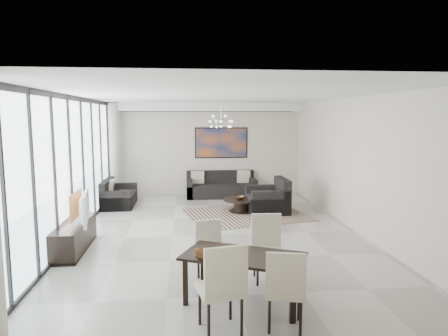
{
  "coord_description": "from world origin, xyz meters",
  "views": [
    {
      "loc": [
        -0.71,
        -8.13,
        2.48
      ],
      "look_at": [
        0.26,
        1.33,
        1.25
      ],
      "focal_mm": 32.0,
      "sensor_mm": 36.0,
      "label": 1
    }
  ],
  "objects": [
    {
      "name": "dining_chair_sw",
      "position": [
        -0.29,
        -3.86,
        0.62
      ],
      "size": [
        0.59,
        0.59,
        1.08
      ],
      "color": "beige",
      "rests_on": "floor"
    },
    {
      "name": "side_table",
      "position": [
        -2.32,
        2.47,
        0.34
      ],
      "size": [
        0.38,
        0.38,
        0.52
      ],
      "color": "black",
      "rests_on": "floor"
    },
    {
      "name": "window_wall",
      "position": [
        -2.86,
        0.0,
        1.47
      ],
      "size": [
        0.37,
        8.95,
        2.9
      ],
      "color": "white",
      "rests_on": "floor"
    },
    {
      "name": "dining_table",
      "position": [
        0.07,
        -3.1,
        0.57
      ],
      "size": [
        1.78,
        1.39,
        0.66
      ],
      "color": "black",
      "rests_on": "floor"
    },
    {
      "name": "loveseat",
      "position": [
        -2.54,
        3.05,
        0.25
      ],
      "size": [
        0.83,
        1.47,
        0.74
      ],
      "color": "black",
      "rests_on": "floor"
    },
    {
      "name": "chandelier",
      "position": [
        0.3,
        2.5,
        2.35
      ],
      "size": [
        0.66,
        0.66,
        0.71
      ],
      "color": "silver",
      "rests_on": "room_shell"
    },
    {
      "name": "armchair",
      "position": [
        1.5,
        1.9,
        0.3
      ],
      "size": [
        1.02,
        1.07,
        0.89
      ],
      "color": "black",
      "rests_on": "floor"
    },
    {
      "name": "sofa_main",
      "position": [
        0.46,
        4.07,
        0.26
      ],
      "size": [
        2.14,
        0.88,
        0.78
      ],
      "color": "black",
      "rests_on": "floor"
    },
    {
      "name": "bowl_coffee",
      "position": [
        0.74,
        1.98,
        0.38
      ],
      "size": [
        0.26,
        0.26,
        0.07
      ],
      "primitive_type": "imported",
      "rotation": [
        0.0,
        0.0,
        0.1
      ],
      "color": "brown",
      "rests_on": "coffee_table"
    },
    {
      "name": "rug",
      "position": [
        0.87,
        1.64,
        0.01
      ],
      "size": [
        3.28,
        2.78,
        0.01
      ],
      "primitive_type": "cube",
      "rotation": [
        0.0,
        0.0,
        0.21
      ],
      "color": "black",
      "rests_on": "floor"
    },
    {
      "name": "dining_chair_ne",
      "position": [
        0.55,
        -2.33,
        0.57
      ],
      "size": [
        0.48,
        0.48,
        1.0
      ],
      "color": "beige",
      "rests_on": "floor"
    },
    {
      "name": "tv_console",
      "position": [
        -2.76,
        -0.69,
        0.26
      ],
      "size": [
        0.47,
        1.68,
        0.53
      ],
      "primitive_type": "cube",
      "color": "black",
      "rests_on": "floor"
    },
    {
      "name": "dining_chair_se",
      "position": [
        0.43,
        -3.86,
        0.56
      ],
      "size": [
        0.54,
        0.54,
        0.98
      ],
      "color": "beige",
      "rests_on": "floor"
    },
    {
      "name": "television",
      "position": [
        -2.6,
        -0.75,
        0.81
      ],
      "size": [
        0.3,
        1.01,
        0.57
      ],
      "primitive_type": "imported",
      "rotation": [
        0.0,
        0.0,
        1.74
      ],
      "color": "gray",
      "rests_on": "tv_console"
    },
    {
      "name": "bowl_dining",
      "position": [
        -0.42,
        -3.17,
        0.71
      ],
      "size": [
        0.39,
        0.39,
        0.09
      ],
      "primitive_type": "imported",
      "rotation": [
        0.0,
        0.0,
        -0.14
      ],
      "color": "brown",
      "rests_on": "dining_table"
    },
    {
      "name": "dining_chair_nw",
      "position": [
        -0.32,
        -2.26,
        0.52
      ],
      "size": [
        0.5,
        0.5,
        0.91
      ],
      "color": "beige",
      "rests_on": "floor"
    },
    {
      "name": "soffit",
      "position": [
        0.0,
        4.3,
        2.77
      ],
      "size": [
        5.98,
        0.4,
        0.26
      ],
      "primitive_type": "cube",
      "color": "white",
      "rests_on": "room_shell"
    },
    {
      "name": "room_shell",
      "position": [
        0.46,
        0.0,
        1.45
      ],
      "size": [
        6.0,
        9.0,
        2.9
      ],
      "color": "#A8A39B",
      "rests_on": "ground"
    },
    {
      "name": "coffee_table",
      "position": [
        0.81,
        2.01,
        0.19
      ],
      "size": [
        0.98,
        0.98,
        0.34
      ],
      "color": "black",
      "rests_on": "floor"
    },
    {
      "name": "painting",
      "position": [
        0.5,
        4.47,
        1.65
      ],
      "size": [
        1.68,
        0.04,
        0.98
      ],
      "primitive_type": "cube",
      "color": "#AC5118",
      "rests_on": "room_shell"
    }
  ]
}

